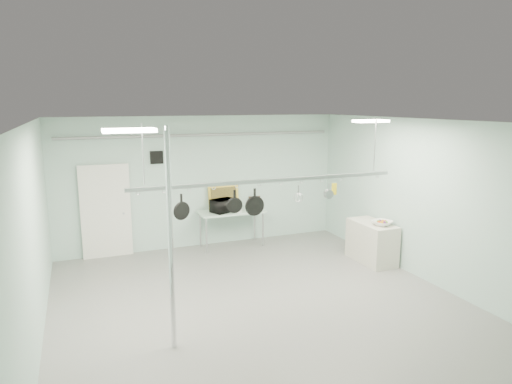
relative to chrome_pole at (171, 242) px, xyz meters
name	(u,v)px	position (x,y,z in m)	size (l,w,h in m)	color
floor	(266,310)	(1.70, 0.60, -1.60)	(8.00, 8.00, 0.00)	gray
ceiling	(267,123)	(1.70, 0.60, 1.59)	(7.00, 8.00, 0.02)	silver
back_wall	(203,182)	(1.70, 4.59, 0.00)	(7.00, 0.02, 3.20)	#A7C8BF
right_wall	(433,203)	(5.19, 0.60, 0.00)	(0.02, 8.00, 3.20)	#A7C8BF
door	(106,212)	(-0.60, 4.54, -0.55)	(1.10, 0.10, 2.20)	silver
wall_vent	(157,157)	(0.60, 4.57, 0.65)	(0.30, 0.04, 0.30)	black
conduit_pipe	(203,135)	(1.70, 4.50, 1.15)	(0.07, 0.07, 6.60)	gray
chrome_pole	(171,242)	(0.00, 0.00, 0.00)	(0.08, 0.08, 3.20)	silver
prep_table	(231,214)	(2.30, 4.20, -0.77)	(1.60, 0.70, 0.91)	#A8C5B0
side_cabinet	(372,242)	(4.85, 2.00, -1.15)	(0.60, 1.20, 0.90)	beige
pot_rack	(270,179)	(1.90, 0.90, 0.63)	(4.80, 0.06, 1.00)	#B7B7BC
light_panel_left	(129,130)	(-0.50, -0.20, 1.56)	(0.65, 0.30, 0.05)	white
light_panel_right	(371,121)	(4.10, 1.20, 1.56)	(0.65, 0.30, 0.05)	white
microwave	(223,206)	(2.08, 4.15, -0.54)	(0.57, 0.39, 0.32)	black
coffee_canister	(238,208)	(2.40, 4.00, -0.58)	(0.19, 0.19, 0.22)	silver
painting_large	(224,197)	(2.20, 4.50, -0.41)	(0.78, 0.05, 0.58)	gold
painting_small	(255,201)	(3.03, 4.50, -0.57)	(0.30, 0.04, 0.25)	#332512
fruit_bowl	(382,223)	(4.90, 1.73, -0.65)	(0.42, 0.42, 0.10)	white
skillet_left	(182,206)	(0.36, 0.90, 0.28)	(0.30, 0.06, 0.41)	black
skillet_mid	(235,201)	(1.26, 0.90, 0.30)	(0.26, 0.06, 0.37)	black
skillet_right	(255,202)	(1.62, 0.90, 0.25)	(0.34, 0.06, 0.48)	black
whisk	(299,195)	(2.44, 0.90, 0.32)	(0.16, 0.16, 0.33)	silver
grater	(334,189)	(3.16, 0.90, 0.37)	(0.10, 0.02, 0.23)	gold
saucepan	(329,191)	(3.05, 0.90, 0.34)	(0.16, 0.09, 0.28)	#BCBCC1
fruit_cluster	(382,221)	(4.90, 1.73, -0.61)	(0.24, 0.24, 0.09)	#AB300F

